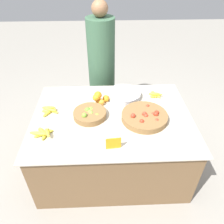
# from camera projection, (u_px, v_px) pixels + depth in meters

# --- Properties ---
(ground_plane) EXTENTS (12.00, 12.00, 0.00)m
(ground_plane) POSITION_uv_depth(u_px,v_px,m) (112.00, 161.00, 2.59)
(ground_plane) COLOR gray
(market_table) EXTENTS (1.58, 1.17, 0.69)m
(market_table) POSITION_uv_depth(u_px,v_px,m) (112.00, 141.00, 2.38)
(market_table) COLOR brown
(market_table) RESTS_ON ground_plane
(lime_bowl) EXTENTS (0.32, 0.32, 0.10)m
(lime_bowl) POSITION_uv_depth(u_px,v_px,m) (90.00, 114.00, 2.15)
(lime_bowl) COLOR olive
(lime_bowl) RESTS_ON market_table
(tomato_basket) EXTENTS (0.45, 0.45, 0.10)m
(tomato_basket) POSITION_uv_depth(u_px,v_px,m) (145.00, 117.00, 2.11)
(tomato_basket) COLOR olive
(tomato_basket) RESTS_ON market_table
(orange_pile) EXTENTS (0.17, 0.14, 0.14)m
(orange_pile) POSITION_uv_depth(u_px,v_px,m) (100.00, 98.00, 2.31)
(orange_pile) COLOR orange
(orange_pile) RESTS_ON market_table
(metal_bowl) EXTENTS (0.36, 0.36, 0.06)m
(metal_bowl) POSITION_uv_depth(u_px,v_px,m) (124.00, 95.00, 2.42)
(metal_bowl) COLOR #B7B7BF
(metal_bowl) RESTS_ON market_table
(price_sign) EXTENTS (0.13, 0.02, 0.12)m
(price_sign) POSITION_uv_depth(u_px,v_px,m) (113.00, 143.00, 1.80)
(price_sign) COLOR orange
(price_sign) RESTS_ON market_table
(banana_bunch_front_center) EXTENTS (0.21, 0.18, 0.06)m
(banana_bunch_front_center) POSITION_uv_depth(u_px,v_px,m) (43.00, 133.00, 1.94)
(banana_bunch_front_center) COLOR yellow
(banana_bunch_front_center) RESTS_ON market_table
(banana_bunch_front_left) EXTENTS (0.16, 0.15, 0.06)m
(banana_bunch_front_left) POSITION_uv_depth(u_px,v_px,m) (155.00, 95.00, 2.43)
(banana_bunch_front_left) COLOR yellow
(banana_bunch_front_left) RESTS_ON market_table
(banana_bunch_middle_right) EXTENTS (0.18, 0.15, 0.06)m
(banana_bunch_middle_right) POSITION_uv_depth(u_px,v_px,m) (49.00, 110.00, 2.21)
(banana_bunch_middle_right) COLOR yellow
(banana_bunch_middle_right) RESTS_ON market_table
(vendor_person) EXTENTS (0.34, 0.34, 1.58)m
(vendor_person) POSITION_uv_depth(u_px,v_px,m) (102.00, 70.00, 2.87)
(vendor_person) COLOR #385B42
(vendor_person) RESTS_ON ground_plane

